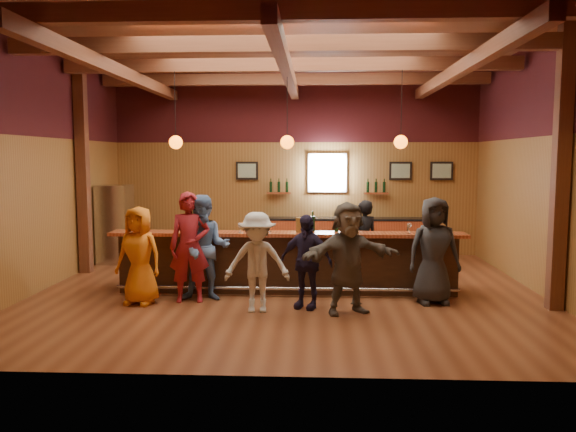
% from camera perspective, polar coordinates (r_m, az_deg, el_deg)
% --- Properties ---
extents(room, '(9.04, 9.00, 4.52)m').
position_cam_1_polar(room, '(10.12, -0.07, 10.41)').
color(room, brown).
rests_on(room, ground).
extents(bar_counter, '(6.30, 1.07, 1.11)m').
position_cam_1_polar(bar_counter, '(10.36, 0.05, -4.65)').
color(bar_counter, black).
rests_on(bar_counter, ground).
extents(back_bar_cabinet, '(4.00, 0.52, 0.95)m').
position_cam_1_polar(back_bar_cabinet, '(13.89, 5.63, -2.14)').
color(back_bar_cabinet, '#92351A').
rests_on(back_bar_cabinet, ground).
extents(window, '(0.95, 0.09, 0.95)m').
position_cam_1_polar(window, '(13.97, 4.01, 4.40)').
color(window, silver).
rests_on(window, room).
extents(framed_pictures, '(5.35, 0.05, 0.45)m').
position_cam_1_polar(framed_pictures, '(14.01, 7.57, 4.57)').
color(framed_pictures, black).
rests_on(framed_pictures, room).
extents(wine_shelves, '(3.00, 0.18, 0.30)m').
position_cam_1_polar(wine_shelves, '(13.93, 4.00, 2.63)').
color(wine_shelves, '#92351A').
rests_on(wine_shelves, room).
extents(pendant_lights, '(4.24, 0.24, 1.37)m').
position_cam_1_polar(pendant_lights, '(10.03, -0.08, 7.56)').
color(pendant_lights, black).
rests_on(pendant_lights, room).
extents(stainless_fridge, '(0.70, 0.70, 1.80)m').
position_cam_1_polar(stainless_fridge, '(13.52, -17.15, -0.79)').
color(stainless_fridge, silver).
rests_on(stainless_fridge, ground).
extents(customer_orange, '(0.89, 0.68, 1.63)m').
position_cam_1_polar(customer_orange, '(9.63, -14.89, -3.90)').
color(customer_orange, orange).
rests_on(customer_orange, ground).
extents(customer_redvest, '(0.73, 0.53, 1.86)m').
position_cam_1_polar(customer_redvest, '(9.58, -9.96, -3.13)').
color(customer_redvest, maroon).
rests_on(customer_redvest, ground).
extents(customer_denim, '(0.90, 0.72, 1.80)m').
position_cam_1_polar(customer_denim, '(9.64, -8.45, -3.22)').
color(customer_denim, '#5577AA').
rests_on(customer_denim, ground).
extents(customer_white, '(1.05, 0.64, 1.58)m').
position_cam_1_polar(customer_white, '(8.85, -3.16, -4.71)').
color(customer_white, beige).
rests_on(customer_white, ground).
extents(customer_navy, '(0.97, 0.69, 1.53)m').
position_cam_1_polar(customer_navy, '(9.06, 1.83, -4.64)').
color(customer_navy, '#1F1932').
rests_on(customer_navy, ground).
extents(customer_brown, '(1.70, 1.06, 1.75)m').
position_cam_1_polar(customer_brown, '(8.79, 6.11, -4.25)').
color(customer_brown, '#564E44').
rests_on(customer_brown, ground).
extents(customer_dark, '(0.94, 0.67, 1.78)m').
position_cam_1_polar(customer_dark, '(9.64, 14.60, -3.42)').
color(customer_dark, '#252527').
rests_on(customer_dark, ground).
extents(bartender, '(0.68, 0.58, 1.60)m').
position_cam_1_polar(bartender, '(11.18, 7.69, -2.47)').
color(bartender, black).
rests_on(bartender, ground).
extents(ice_bucket, '(0.24, 0.24, 0.26)m').
position_cam_1_polar(ice_bucket, '(9.97, 1.48, -0.90)').
color(ice_bucket, olive).
rests_on(ice_bucket, bar_counter).
extents(bottle_a, '(0.08, 0.08, 0.37)m').
position_cam_1_polar(bottle_a, '(10.06, 2.53, -0.75)').
color(bottle_a, black).
rests_on(bottle_a, bar_counter).
extents(bottle_b, '(0.08, 0.08, 0.38)m').
position_cam_1_polar(bottle_b, '(10.07, 4.95, -0.74)').
color(bottle_b, black).
rests_on(bottle_b, bar_counter).
extents(glass_a, '(0.08, 0.08, 0.18)m').
position_cam_1_polar(glass_a, '(10.42, -14.22, -0.78)').
color(glass_a, silver).
rests_on(glass_a, bar_counter).
extents(glass_b, '(0.09, 0.09, 0.19)m').
position_cam_1_polar(glass_b, '(10.12, -10.34, -0.84)').
color(glass_b, silver).
rests_on(glass_b, bar_counter).
extents(glass_c, '(0.08, 0.08, 0.19)m').
position_cam_1_polar(glass_c, '(10.11, -8.23, -0.83)').
color(glass_c, silver).
rests_on(glass_c, bar_counter).
extents(glass_d, '(0.08, 0.08, 0.18)m').
position_cam_1_polar(glass_d, '(9.92, -4.89, -0.95)').
color(glass_d, silver).
rests_on(glass_d, bar_counter).
extents(glass_e, '(0.08, 0.08, 0.18)m').
position_cam_1_polar(glass_e, '(10.02, -1.85, -0.87)').
color(glass_e, silver).
rests_on(glass_e, bar_counter).
extents(glass_f, '(0.09, 0.09, 0.19)m').
position_cam_1_polar(glass_f, '(9.87, 5.35, -0.93)').
color(glass_f, silver).
rests_on(glass_f, bar_counter).
extents(glass_g, '(0.08, 0.08, 0.17)m').
position_cam_1_polar(glass_g, '(9.96, 6.72, -0.97)').
color(glass_g, silver).
rests_on(glass_g, bar_counter).
extents(glass_h, '(0.08, 0.08, 0.19)m').
position_cam_1_polar(glass_h, '(10.00, 12.23, -0.97)').
color(glass_h, silver).
rests_on(glass_h, bar_counter).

